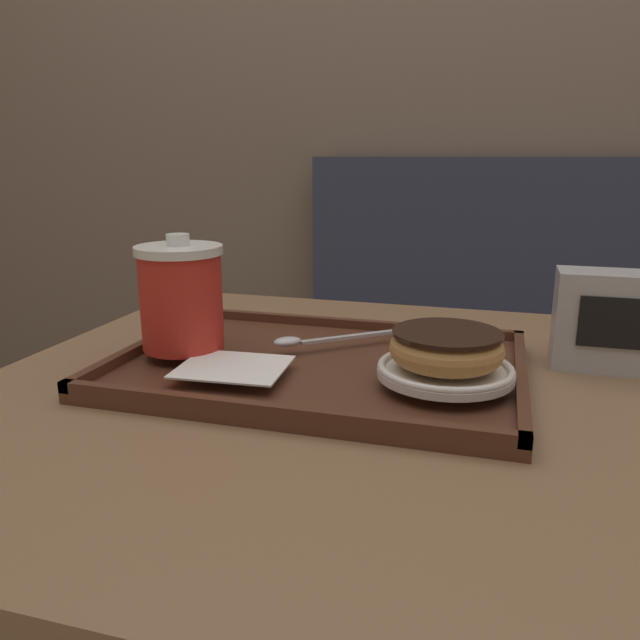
# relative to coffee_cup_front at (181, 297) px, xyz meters

# --- Properties ---
(wall_behind) EXTENTS (8.00, 0.05, 2.40)m
(wall_behind) POSITION_rel_coffee_cup_front_xyz_m (0.20, 1.09, 0.36)
(wall_behind) COLOR #7A6656
(wall_behind) RESTS_ON ground_plane
(booth_bench) EXTENTS (1.25, 0.44, 1.00)m
(booth_bench) POSITION_rel_coffee_cup_front_xyz_m (0.49, 0.86, -0.53)
(booth_bench) COLOR #33384C
(booth_bench) RESTS_ON ground_plane
(cafe_table) EXTENTS (0.81, 0.79, 0.76)m
(cafe_table) POSITION_rel_coffee_cup_front_xyz_m (0.20, -0.01, -0.28)
(cafe_table) COLOR #846042
(cafe_table) RESTS_ON ground_plane
(serving_tray) EXTENTS (0.46, 0.33, 0.02)m
(serving_tray) POSITION_rel_coffee_cup_front_xyz_m (0.16, 0.02, -0.08)
(serving_tray) COLOR #512D1E
(serving_tray) RESTS_ON cafe_table
(napkin_paper) EXTENTS (0.12, 0.10, 0.00)m
(napkin_paper) POSITION_rel_coffee_cup_front_xyz_m (0.09, -0.05, -0.06)
(napkin_paper) COLOR white
(napkin_paper) RESTS_ON serving_tray
(coffee_cup_front) EXTENTS (0.10, 0.10, 0.14)m
(coffee_cup_front) POSITION_rel_coffee_cup_front_xyz_m (0.00, 0.00, 0.00)
(coffee_cup_front) COLOR red
(coffee_cup_front) RESTS_ON serving_tray
(plate_with_chocolate_donut) EXTENTS (0.14, 0.14, 0.01)m
(plate_with_chocolate_donut) POSITION_rel_coffee_cup_front_xyz_m (0.31, -0.02, -0.06)
(plate_with_chocolate_donut) COLOR white
(plate_with_chocolate_donut) RESTS_ON serving_tray
(donut_chocolate_glazed) EXTENTS (0.12, 0.12, 0.04)m
(donut_chocolate_glazed) POSITION_rel_coffee_cup_front_xyz_m (0.31, -0.02, -0.03)
(donut_chocolate_glazed) COLOR tan
(donut_chocolate_glazed) RESTS_ON plate_with_chocolate_donut
(spoon) EXTENTS (0.14, 0.12, 0.01)m
(spoon) POSITION_rel_coffee_cup_front_xyz_m (0.14, 0.06, -0.06)
(spoon) COLOR silver
(spoon) RESTS_ON serving_tray
(napkin_dispenser) EXTENTS (0.12, 0.07, 0.12)m
(napkin_dispenser) POSITION_rel_coffee_cup_front_xyz_m (0.48, 0.13, -0.03)
(napkin_dispenser) COLOR #B7B7BC
(napkin_dispenser) RESTS_ON cafe_table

